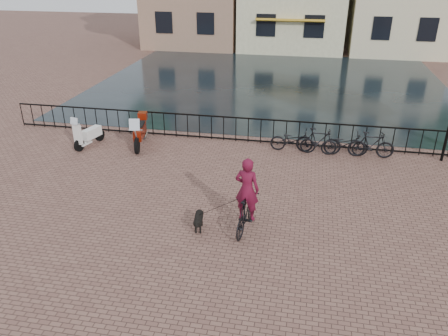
% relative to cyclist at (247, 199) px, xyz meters
% --- Properties ---
extents(ground, '(100.00, 100.00, 0.00)m').
position_rel_cyclist_xyz_m(ground, '(-0.85, -1.78, -0.94)').
color(ground, brown).
rests_on(ground, ground).
extents(canal_water, '(20.00, 20.00, 0.00)m').
position_rel_cyclist_xyz_m(canal_water, '(-0.85, 15.52, -0.94)').
color(canal_water, black).
rests_on(canal_water, ground).
extents(railing, '(20.00, 0.05, 1.02)m').
position_rel_cyclist_xyz_m(railing, '(-0.85, 6.22, -0.44)').
color(railing, black).
rests_on(railing, ground).
extents(cyclist, '(0.85, 1.87, 2.48)m').
position_rel_cyclist_xyz_m(cyclist, '(0.00, 0.00, 0.00)').
color(cyclist, black).
rests_on(cyclist, ground).
extents(dog, '(0.38, 0.85, 0.55)m').
position_rel_cyclist_xyz_m(dog, '(-1.26, -0.25, -0.67)').
color(dog, black).
rests_on(dog, ground).
extents(motorcycle, '(0.86, 2.07, 1.44)m').
position_rel_cyclist_xyz_m(motorcycle, '(-4.94, 5.04, -0.22)').
color(motorcycle, maroon).
rests_on(motorcycle, ground).
extents(scooter, '(0.79, 1.56, 1.39)m').
position_rel_cyclist_xyz_m(scooter, '(-6.90, 4.65, -0.24)').
color(scooter, white).
rests_on(scooter, ground).
extents(parked_bike_0, '(1.74, 0.68, 0.90)m').
position_rel_cyclist_xyz_m(parked_bike_0, '(0.95, 5.62, -0.49)').
color(parked_bike_0, black).
rests_on(parked_bike_0, ground).
extents(parked_bike_1, '(1.69, 0.57, 1.00)m').
position_rel_cyclist_xyz_m(parked_bike_1, '(1.90, 5.62, -0.44)').
color(parked_bike_1, black).
rests_on(parked_bike_1, ground).
extents(parked_bike_2, '(1.77, 0.76, 0.90)m').
position_rel_cyclist_xyz_m(parked_bike_2, '(2.85, 5.62, -0.49)').
color(parked_bike_2, black).
rests_on(parked_bike_2, ground).
extents(parked_bike_3, '(1.68, 0.54, 1.00)m').
position_rel_cyclist_xyz_m(parked_bike_3, '(3.80, 5.62, -0.44)').
color(parked_bike_3, black).
rests_on(parked_bike_3, ground).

